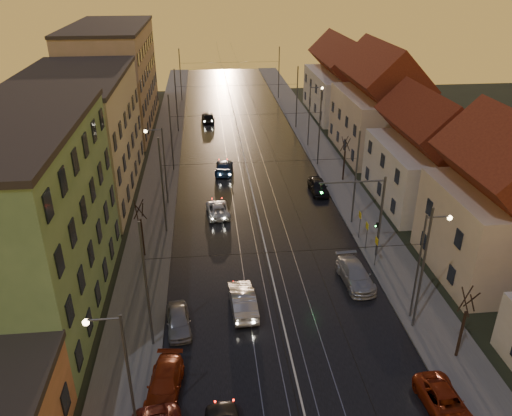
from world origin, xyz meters
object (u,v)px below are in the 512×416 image
object	(u,v)px
parked_right_0	(445,404)
parked_right_1	(355,275)
street_lamp_3	(312,110)
parked_left_2	(165,384)
driving_car_3	(224,167)
street_lamp_0	(121,368)
parked_left_3	(178,321)
street_lamp_1	(424,257)
traffic_light_mast	(369,208)
driving_car_1	(243,300)
street_lamp_2	(161,159)
parked_right_2	(318,186)
driving_car_2	(218,209)
driving_car_4	(208,117)

from	to	relation	value
parked_right_0	parked_right_1	world-z (taller)	parked_right_1
street_lamp_3	parked_left_2	world-z (taller)	street_lamp_3
driving_car_3	parked_left_2	bearing A→B (deg)	87.88
street_lamp_0	street_lamp_3	size ratio (longest dim) A/B	1.00
parked_left_2	parked_left_3	distance (m)	5.54
street_lamp_0	parked_left_3	size ratio (longest dim) A/B	2.07
street_lamp_1	traffic_light_mast	distance (m)	8.08
street_lamp_3	driving_car_1	distance (m)	36.08
street_lamp_3	parked_right_1	bearing A→B (deg)	-95.27
street_lamp_2	parked_right_2	size ratio (longest dim) A/B	1.87
street_lamp_3	parked_left_2	distance (m)	44.48
parked_right_2	street_lamp_0	bearing A→B (deg)	-119.46
driving_car_2	street_lamp_0	bearing A→B (deg)	73.23
traffic_light_mast	parked_right_1	xyz separation A→B (m)	(-1.79, -3.49, -3.88)
driving_car_1	driving_car_4	size ratio (longest dim) A/B	1.08
street_lamp_2	driving_car_1	world-z (taller)	street_lamp_2
driving_car_1	street_lamp_1	bearing A→B (deg)	166.33
driving_car_1	driving_car_3	bearing A→B (deg)	-93.10
parked_right_0	traffic_light_mast	bearing A→B (deg)	85.61
traffic_light_mast	driving_car_1	bearing A→B (deg)	-151.00
driving_car_1	parked_left_2	bearing A→B (deg)	51.57
street_lamp_3	street_lamp_2	bearing A→B (deg)	-138.69
street_lamp_2	parked_left_3	size ratio (longest dim) A/B	2.07
street_lamp_2	driving_car_2	xyz separation A→B (m)	(5.26, -2.94, -4.28)
parked_right_0	parked_right_2	xyz separation A→B (m)	(-0.65, 29.07, 0.11)
street_lamp_1	driving_car_3	distance (m)	30.55
driving_car_1	driving_car_4	distance (m)	46.71
parked_left_2	parked_left_3	size ratio (longest dim) A/B	1.15
street_lamp_1	driving_car_1	xyz separation A→B (m)	(-11.71, 2.12, -4.10)
street_lamp_1	street_lamp_2	world-z (taller)	same
driving_car_3	parked_right_0	size ratio (longest dim) A/B	1.08
street_lamp_0	traffic_light_mast	size ratio (longest dim) A/B	1.11
traffic_light_mast	parked_right_1	distance (m)	5.52
street_lamp_3	parked_left_3	bearing A→B (deg)	-114.43
street_lamp_0	parked_left_2	bearing A→B (deg)	63.34
driving_car_1	parked_left_2	distance (m)	8.70
driving_car_4	parked_right_0	xyz separation A→B (m)	(11.84, -56.76, -0.14)
traffic_light_mast	driving_car_1	world-z (taller)	traffic_light_mast
street_lamp_1	driving_car_1	distance (m)	12.59
driving_car_2	parked_left_2	distance (m)	22.38
traffic_light_mast	driving_car_4	distance (m)	42.78
parked_right_2	driving_car_3	bearing A→B (deg)	144.57
driving_car_2	parked_right_2	world-z (taller)	parked_right_2
street_lamp_2	driving_car_2	world-z (taller)	street_lamp_2
street_lamp_0	driving_car_2	world-z (taller)	street_lamp_0
parked_left_2	street_lamp_1	bearing A→B (deg)	23.24
street_lamp_0	street_lamp_2	distance (m)	28.00
parked_right_1	parked_right_2	size ratio (longest dim) A/B	1.16
parked_right_0	driving_car_1	bearing A→B (deg)	132.38
street_lamp_3	parked_right_0	xyz separation A→B (m)	(-1.50, -43.96, -4.27)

